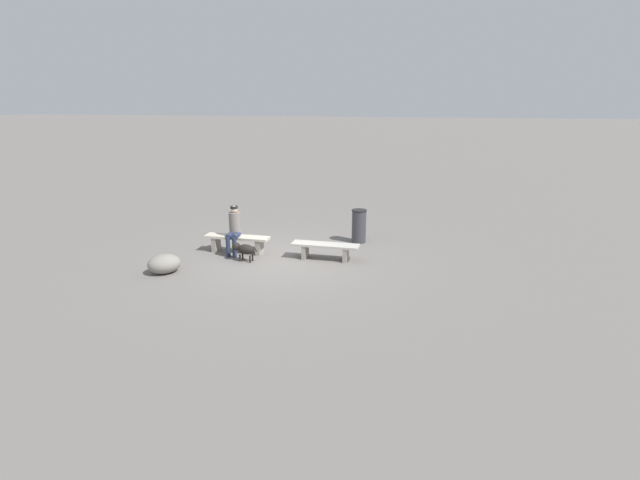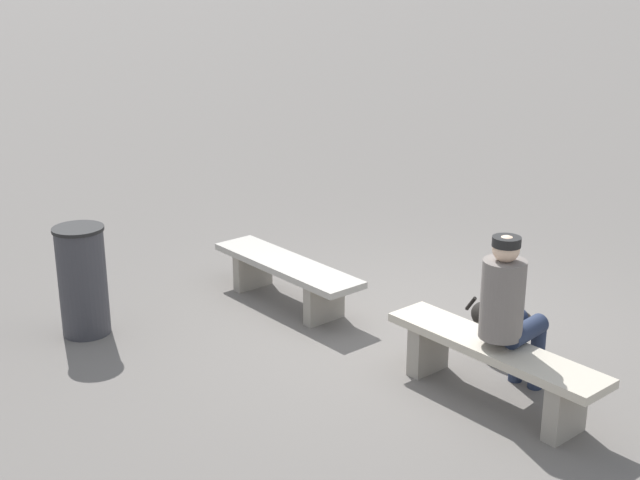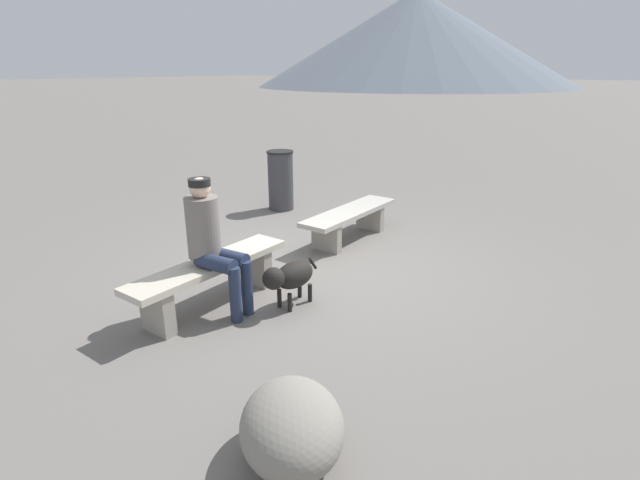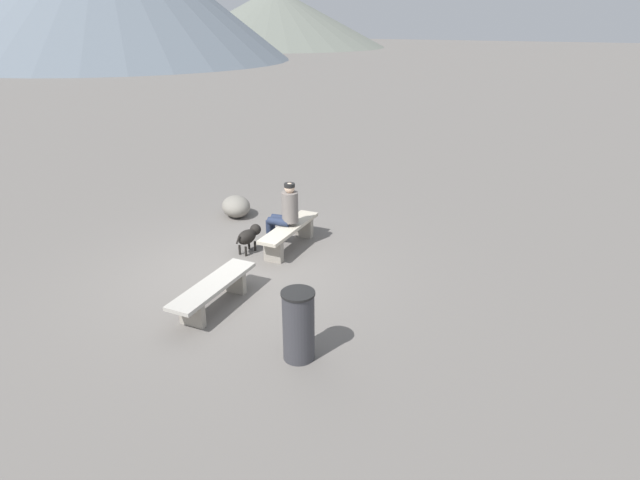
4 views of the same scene
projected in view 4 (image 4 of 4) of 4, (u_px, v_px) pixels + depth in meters
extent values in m
cube|color=slate|center=(236.00, 275.00, 9.19)|extent=(210.00, 210.00, 0.06)
cube|color=gray|center=(192.00, 314.00, 7.56)|extent=(0.11, 0.41, 0.36)
cube|color=gray|center=(234.00, 282.00, 8.48)|extent=(0.11, 0.41, 0.36)
cube|color=#B2ADA3|center=(213.00, 285.00, 7.94)|extent=(1.78, 0.46, 0.06)
cube|color=gray|center=(274.00, 251.00, 9.55)|extent=(0.13, 0.36, 0.40)
cube|color=gray|center=(304.00, 228.00, 10.62)|extent=(0.13, 0.36, 0.40)
cube|color=beige|center=(289.00, 227.00, 9.99)|extent=(1.81, 0.41, 0.07)
cylinder|color=slate|center=(290.00, 207.00, 9.87)|extent=(0.31, 0.31, 0.58)
sphere|color=beige|center=(290.00, 188.00, 9.72)|extent=(0.19, 0.19, 0.19)
cylinder|color=black|center=(289.00, 185.00, 9.70)|extent=(0.20, 0.20, 0.07)
cylinder|color=#232D47|center=(282.00, 219.00, 10.12)|extent=(0.19, 0.43, 0.15)
cylinder|color=#232D47|center=(273.00, 230.00, 10.29)|extent=(0.11, 0.11, 0.54)
cylinder|color=#232D47|center=(278.00, 222.00, 9.97)|extent=(0.19, 0.43, 0.15)
cylinder|color=#232D47|center=(269.00, 234.00, 10.14)|extent=(0.11, 0.11, 0.54)
ellipsoid|color=black|center=(247.00, 237.00, 9.86)|extent=(0.48, 0.31, 0.26)
sphere|color=black|center=(255.00, 230.00, 10.06)|extent=(0.22, 0.22, 0.22)
cylinder|color=black|center=(249.00, 244.00, 10.10)|extent=(0.04, 0.04, 0.19)
cylinder|color=black|center=(255.00, 246.00, 10.03)|extent=(0.04, 0.04, 0.19)
cylinder|color=black|center=(240.00, 250.00, 9.86)|extent=(0.04, 0.04, 0.19)
cylinder|color=black|center=(246.00, 251.00, 9.80)|extent=(0.04, 0.04, 0.19)
cylinder|color=black|center=(238.00, 240.00, 9.63)|extent=(0.12, 0.04, 0.15)
cylinder|color=#38383D|center=(299.00, 327.00, 6.72)|extent=(0.42, 0.42, 0.95)
cylinder|color=black|center=(298.00, 293.00, 6.53)|extent=(0.44, 0.44, 0.03)
ellipsoid|color=gray|center=(236.00, 206.00, 11.72)|extent=(1.00, 1.00, 0.47)
cone|color=slate|center=(275.00, 17.00, 78.25)|extent=(33.09, 33.09, 8.30)
cone|color=#4C5651|center=(10.00, 4.00, 53.11)|extent=(33.44, 33.44, 10.76)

